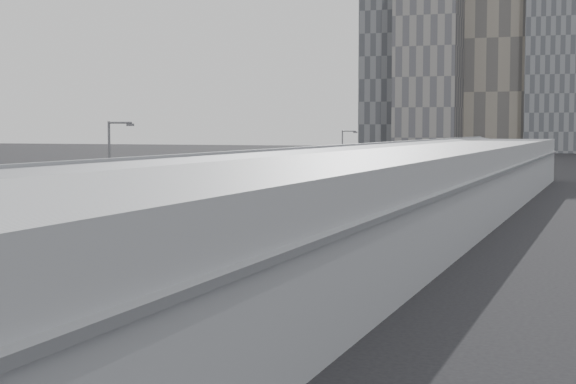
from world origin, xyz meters
The scene contains 20 objects.
sidewalk centered at (9.00, 55.00, 0.06)m, with size 10.00×170.00×0.12m, color gray.
lane_line centered at (-1.50, 55.00, 0.01)m, with size 0.12×160.00×0.02m, color gold.
depot centered at (12.99, 55.00, 3.51)m, with size 12.45×160.40×7.20m.
skyline centered at (-2.90, 324.16, 50.85)m, with size 145.00×64.00×120.00m.
bus_1 centered at (2.49, 20.59, 1.71)m, with size 3.18×13.91×4.05m.
bus_2 centered at (2.52, 35.92, 1.49)m, with size 3.18×12.20×3.53m.
bus_3 centered at (2.70, 47.43, 1.68)m, with size 3.02×13.63×3.98m.
bus_4 centered at (1.94, 63.52, 1.58)m, with size 3.89×13.01×3.74m.
bus_5 centered at (2.49, 76.54, 1.73)m, with size 3.68×14.18×4.10m.
bus_6 centered at (1.66, 91.33, 1.57)m, with size 2.94×12.83×3.73m.
bus_7 centered at (2.26, 102.51, 1.61)m, with size 2.99×13.10×3.81m.
bus_8 centered at (2.18, 116.99, 1.66)m, with size 3.00×13.50×3.94m.
bus_9 centered at (2.32, 130.31, 1.67)m, with size 3.63×13.67×3.95m.
tree_1 centered at (5.38, 32.23, 3.52)m, with size 2.70×2.70×4.88m.
tree_2 centered at (5.70, 58.98, 3.45)m, with size 2.19×2.19×4.57m.
tree_3 centered at (6.27, 76.03, 3.24)m, with size 1.06×1.06×3.91m.
street_lamp_near centered at (-4.35, 39.01, 5.21)m, with size 2.04×0.22×9.03m.
street_lamp_far centered at (-3.84, 92.84, 4.82)m, with size 2.04×0.22×8.29m.
shipping_container centered at (-6.50, 107.08, 1.18)m, with size 2.58×5.94×2.36m, color #123A1D.
suv centered at (-5.12, 127.72, 0.82)m, with size 2.73×5.92×1.65m, color black.
Camera 1 is at (28.58, -14.02, 8.55)m, focal length 55.00 mm.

